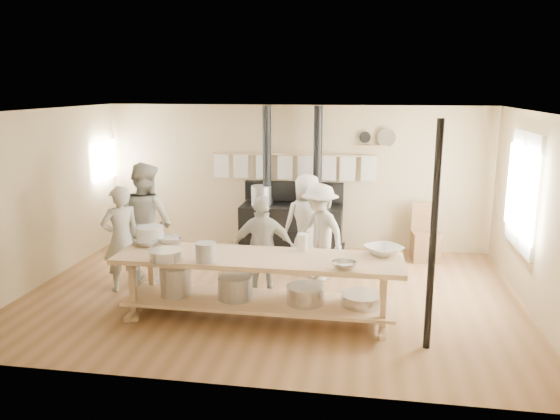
{
  "coord_description": "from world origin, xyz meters",
  "views": [
    {
      "loc": [
        1.31,
        -7.29,
        2.93
      ],
      "look_at": [
        0.1,
        0.2,
        1.2
      ],
      "focal_mm": 35.0,
      "sensor_mm": 36.0,
      "label": 1
    }
  ],
  "objects": [
    {
      "name": "ground",
      "position": [
        0.0,
        0.0,
        0.0
      ],
      "size": [
        7.0,
        7.0,
        0.0
      ],
      "primitive_type": "plane",
      "color": "brown",
      "rests_on": "ground"
    },
    {
      "name": "room_shell",
      "position": [
        0.0,
        0.0,
        1.62
      ],
      "size": [
        7.0,
        7.0,
        7.0
      ],
      "color": "#CBB482",
      "rests_on": "ground"
    },
    {
      "name": "window_right",
      "position": [
        3.47,
        0.6,
        1.5
      ],
      "size": [
        0.09,
        1.5,
        1.65
      ],
      "color": "beige",
      "rests_on": "ground"
    },
    {
      "name": "left_opening",
      "position": [
        -3.45,
        2.0,
        1.6
      ],
      "size": [
        0.0,
        0.9,
        0.9
      ],
      "color": "white",
      "rests_on": "ground"
    },
    {
      "name": "stove",
      "position": [
        -0.01,
        2.12,
        0.52
      ],
      "size": [
        1.9,
        0.75,
        2.6
      ],
      "color": "black",
      "rests_on": "ground"
    },
    {
      "name": "towel_rail",
      "position": [
        -0.0,
        2.4,
        1.55
      ],
      "size": [
        3.0,
        0.04,
        0.47
      ],
      "color": "tan",
      "rests_on": "ground"
    },
    {
      "name": "back_wall_shelf",
      "position": [
        1.46,
        2.43,
        2.0
      ],
      "size": [
        0.63,
        0.14,
        0.32
      ],
      "color": "tan",
      "rests_on": "ground"
    },
    {
      "name": "prep_table",
      "position": [
        -0.01,
        -0.9,
        0.52
      ],
      "size": [
        3.6,
        0.9,
        0.85
      ],
      "color": "tan",
      "rests_on": "ground"
    },
    {
      "name": "support_post",
      "position": [
        2.05,
        -1.35,
        1.3
      ],
      "size": [
        0.08,
        0.08,
        2.6
      ],
      "primitive_type": "cylinder",
      "color": "black",
      "rests_on": "ground"
    },
    {
      "name": "cook_far_left",
      "position": [
        -2.17,
        -0.17,
        0.78
      ],
      "size": [
        0.67,
        0.66,
        1.55
      ],
      "primitive_type": "imported",
      "rotation": [
        0.0,
        0.0,
        3.89
      ],
      "color": "beige",
      "rests_on": "ground"
    },
    {
      "name": "cook_left",
      "position": [
        -1.96,
        0.28,
        0.92
      ],
      "size": [
        1.1,
        1.01,
        1.83
      ],
      "primitive_type": "imported",
      "rotation": [
        0.0,
        0.0,
        2.69
      ],
      "color": "beige",
      "rests_on": "ground"
    },
    {
      "name": "cook_center",
      "position": [
        0.38,
        1.16,
        0.79
      ],
      "size": [
        0.91,
        0.78,
        1.58
      ],
      "primitive_type": "imported",
      "rotation": [
        0.0,
        0.0,
        3.58
      ],
      "color": "beige",
      "rests_on": "ground"
    },
    {
      "name": "cook_right",
      "position": [
        -0.06,
        -0.27,
        0.75
      ],
      "size": [
        0.91,
        0.47,
        1.49
      ],
      "primitive_type": "imported",
      "rotation": [
        0.0,
        0.0,
        3.26
      ],
      "color": "beige",
      "rests_on": "ground"
    },
    {
      "name": "cook_by_window",
      "position": [
        0.62,
        0.73,
        0.75
      ],
      "size": [
        1.1,
        1.06,
        1.5
      ],
      "primitive_type": "imported",
      "rotation": [
        0.0,
        0.0,
        -0.72
      ],
      "color": "beige",
      "rests_on": "ground"
    },
    {
      "name": "chair",
      "position": [
        2.34,
        1.97,
        0.29
      ],
      "size": [
        0.49,
        0.49,
        0.98
      ],
      "rotation": [
        0.0,
        0.0,
        0.09
      ],
      "color": "brown",
      "rests_on": "ground"
    },
    {
      "name": "bowl_white_a",
      "position": [
        -1.55,
        -0.65,
        0.89
      ],
      "size": [
        0.42,
        0.42,
        0.08
      ],
      "primitive_type": "imported",
      "rotation": [
        0.0,
        0.0,
        -0.29
      ],
      "color": "white",
      "rests_on": "prep_table"
    },
    {
      "name": "bowl_steel_a",
      "position": [
        -1.3,
        -0.57,
        0.9
      ],
      "size": [
        0.45,
        0.45,
        0.1
      ],
      "primitive_type": "imported",
      "rotation": [
        0.0,
        0.0,
        1.1
      ],
      "color": "silver",
      "rests_on": "prep_table"
    },
    {
      "name": "bowl_white_b",
      "position": [
        1.55,
        -0.57,
        0.9
      ],
      "size": [
        0.63,
        0.63,
        0.11
      ],
      "primitive_type": "imported",
      "rotation": [
        0.0,
        0.0,
        2.26
      ],
      "color": "white",
      "rests_on": "prep_table"
    },
    {
      "name": "bowl_steel_b",
      "position": [
        1.08,
        -1.23,
        0.9
      ],
      "size": [
        0.38,
        0.38,
        0.09
      ],
      "primitive_type": "imported",
      "rotation": [
        0.0,
        0.0,
        3.52
      ],
      "color": "silver",
      "rests_on": "prep_table"
    },
    {
      "name": "roasting_pan",
      "position": [
        -1.34,
        -0.57,
        0.89
      ],
      "size": [
        0.43,
        0.33,
        0.09
      ],
      "primitive_type": "cube",
      "rotation": [
        0.0,
        0.0,
        0.2
      ],
      "color": "#B2B2B7",
      "rests_on": "prep_table"
    },
    {
      "name": "mixing_bowl_large",
      "position": [
        -1.08,
        -1.23,
        0.91
      ],
      "size": [
        0.49,
        0.49,
        0.13
      ],
      "primitive_type": "cylinder",
      "rotation": [
        0.0,
        0.0,
        -0.23
      ],
      "color": "silver",
      "rests_on": "prep_table"
    },
    {
      "name": "bucket_galv",
      "position": [
        -0.58,
        -1.2,
        0.97
      ],
      "size": [
        0.29,
        0.29,
        0.23
      ],
      "primitive_type": "cylinder",
      "rotation": [
        0.0,
        0.0,
        0.15
      ],
      "color": "gray",
      "rests_on": "prep_table"
    },
    {
      "name": "deep_bowl_enamel",
      "position": [
        -1.55,
        -0.57,
        0.96
      ],
      "size": [
        0.47,
        0.47,
        0.23
      ],
      "primitive_type": "cylinder",
      "rotation": [
        0.0,
        0.0,
        -0.36
      ],
      "color": "white",
      "rests_on": "prep_table"
    },
    {
      "name": "pitcher",
      "position": [
        0.52,
        -0.57,
        0.96
      ],
      "size": [
        0.18,
        0.18,
        0.22
      ],
      "primitive_type": "cylinder",
      "rotation": [
        0.0,
        0.0,
        0.35
      ],
      "color": "white",
      "rests_on": "prep_table"
    }
  ]
}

